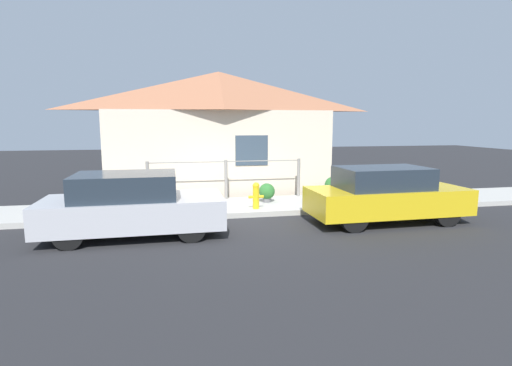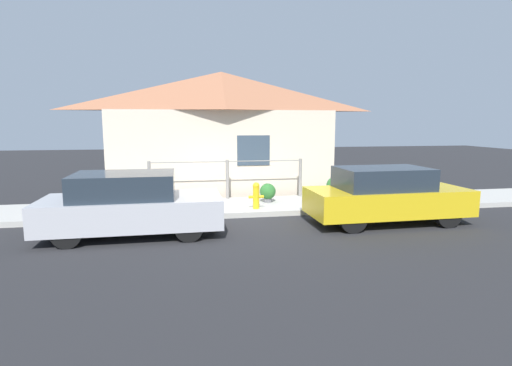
{
  "view_description": "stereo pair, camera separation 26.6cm",
  "coord_description": "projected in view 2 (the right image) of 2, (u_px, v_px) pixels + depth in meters",
  "views": [
    {
      "loc": [
        -1.56,
        -10.35,
        2.54
      ],
      "look_at": [
        0.6,
        0.3,
        0.9
      ],
      "focal_mm": 28.0,
      "sensor_mm": 36.0,
      "label": 1
    },
    {
      "loc": [
        -1.3,
        -10.4,
        2.54
      ],
      "look_at": [
        0.6,
        0.3,
        0.9
      ],
      "focal_mm": 28.0,
      "sensor_mm": 36.0,
      "label": 2
    }
  ],
  "objects": [
    {
      "name": "car_left",
      "position": [
        131.0,
        205.0,
        9.02
      ],
      "size": [
        3.99,
        1.79,
        1.43
      ],
      "rotation": [
        0.0,
        0.0,
        0.01
      ],
      "color": "#B7B7BC",
      "rests_on": "ground_plane"
    },
    {
      "name": "potted_plant_by_fence",
      "position": [
        161.0,
        194.0,
        11.73
      ],
      "size": [
        0.44,
        0.44,
        0.56
      ],
      "color": "slate",
      "rests_on": "sidewalk"
    },
    {
      "name": "house",
      "position": [
        222.0,
        98.0,
        13.86
      ],
      "size": [
        8.01,
        2.23,
        4.3
      ],
      "color": "beige",
      "rests_on": "ground_plane"
    },
    {
      "name": "fire_hydrant",
      "position": [
        256.0,
        195.0,
        11.19
      ],
      "size": [
        0.43,
        0.19,
        0.75
      ],
      "color": "yellow",
      "rests_on": "sidewalk"
    },
    {
      "name": "fence",
      "position": [
        227.0,
        177.0,
        12.65
      ],
      "size": [
        4.9,
        0.1,
        1.24
      ],
      "color": "gray",
      "rests_on": "sidewalk"
    },
    {
      "name": "sidewalk",
      "position": [
        231.0,
        207.0,
        11.81
      ],
      "size": [
        24.0,
        2.25,
        0.15
      ],
      "color": "#B2AFA8",
      "rests_on": "ground_plane"
    },
    {
      "name": "car_right",
      "position": [
        386.0,
        195.0,
        10.1
      ],
      "size": [
        4.05,
        1.68,
        1.43
      ],
      "rotation": [
        0.0,
        0.0,
        0.02
      ],
      "color": "gold",
      "rests_on": "ground_plane"
    },
    {
      "name": "potted_plant_corner",
      "position": [
        335.0,
        186.0,
        12.84
      ],
      "size": [
        0.58,
        0.58,
        0.68
      ],
      "color": "#9E5638",
      "rests_on": "sidewalk"
    },
    {
      "name": "potted_plant_near_hydrant",
      "position": [
        268.0,
        192.0,
        12.12
      ],
      "size": [
        0.49,
        0.49,
        0.58
      ],
      "color": "slate",
      "rests_on": "sidewalk"
    },
    {
      "name": "ground_plane",
      "position": [
        236.0,
        218.0,
        10.73
      ],
      "size": [
        60.0,
        60.0,
        0.0
      ],
      "primitive_type": "plane",
      "color": "#262628"
    }
  ]
}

